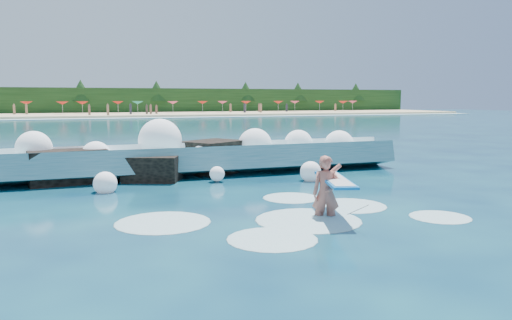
% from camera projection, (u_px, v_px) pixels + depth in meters
% --- Properties ---
extents(ground, '(200.00, 200.00, 0.00)m').
position_uv_depth(ground, '(229.00, 218.00, 12.75)').
color(ground, '#082342').
rests_on(ground, ground).
extents(beach, '(140.00, 20.00, 0.40)m').
position_uv_depth(beach, '(89.00, 115.00, 85.04)').
color(beach, tan).
rests_on(beach, ground).
extents(wet_band, '(140.00, 5.00, 0.08)m').
position_uv_depth(wet_band, '(92.00, 118.00, 74.86)').
color(wet_band, silver).
rests_on(wet_band, ground).
extents(treeline, '(140.00, 4.00, 5.00)m').
position_uv_depth(treeline, '(86.00, 101.00, 94.02)').
color(treeline, black).
rests_on(treeline, ground).
extents(breaking_wave, '(18.26, 2.83, 1.57)m').
position_uv_depth(breaking_wave, '(181.00, 161.00, 19.95)').
color(breaking_wave, teal).
rests_on(breaking_wave, ground).
extents(rock_cluster, '(8.55, 3.62, 1.54)m').
position_uv_depth(rock_cluster, '(139.00, 165.00, 19.14)').
color(rock_cluster, black).
rests_on(rock_cluster, ground).
extents(surfer_with_board, '(1.39, 3.06, 1.93)m').
position_uv_depth(surfer_with_board, '(328.00, 190.00, 12.71)').
color(surfer_with_board, '#A95D4F').
rests_on(surfer_with_board, ground).
extents(wave_spray, '(15.68, 4.80, 2.34)m').
position_uv_depth(wave_spray, '(197.00, 148.00, 20.02)').
color(wave_spray, white).
rests_on(wave_spray, ground).
extents(surf_foam, '(8.76, 5.85, 0.13)m').
position_uv_depth(surf_foam, '(286.00, 218.00, 12.78)').
color(surf_foam, silver).
rests_on(surf_foam, ground).
extents(beach_umbrellas, '(112.32, 6.16, 0.50)m').
position_uv_depth(beach_umbrellas, '(87.00, 103.00, 86.91)').
color(beach_umbrellas, '#158872').
rests_on(beach_umbrellas, ground).
extents(beachgoers, '(104.89, 12.86, 1.93)m').
position_uv_depth(beachgoers, '(143.00, 110.00, 85.50)').
color(beachgoers, '#3F332D').
rests_on(beachgoers, ground).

